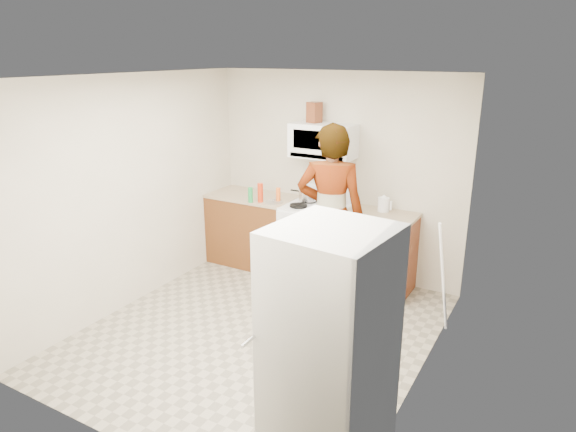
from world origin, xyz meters
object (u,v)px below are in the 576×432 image
Objects in this scene: gas_range at (317,240)px; person at (330,216)px; kettle at (384,205)px; microwave at (323,141)px; saucepan at (308,196)px; fridge at (329,352)px.

person reaches higher than gas_range.
person is 12.56× the size of kettle.
microwave is 0.38× the size of person.
gas_range is at bearing -69.83° from person.
microwave is 0.71m from saucepan.
microwave is at bearing -76.06° from person.
microwave is 1.03m from kettle.
gas_range is 0.56m from saucepan.
microwave is 0.45× the size of fridge.
saucepan is (-0.18, -0.04, -0.69)m from microwave.
saucepan is at bearing -166.58° from microwave.
microwave is 1.02m from person.
person is at bearing 120.96° from fridge.
fridge is (1.02, -2.19, -0.16)m from person.
gas_range is at bearing 123.90° from fridge.
kettle is (-0.64, 2.85, 0.17)m from fridge.
person reaches higher than kettle.
saucepan is at bearing -64.08° from person.
saucepan is (-1.59, 2.77, 0.16)m from fridge.
gas_range reaches higher than kettle.
gas_range is 1.49× the size of microwave.
gas_range is 7.05× the size of kettle.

